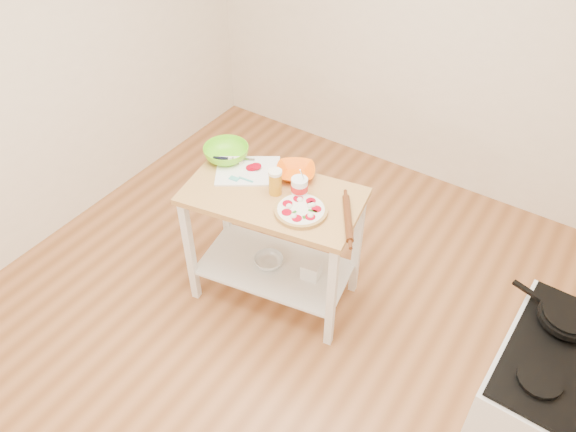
% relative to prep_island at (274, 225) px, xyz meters
% --- Properties ---
extents(room_shell, '(4.04, 4.54, 2.74)m').
position_rel_prep_island_xyz_m(room_shell, '(0.19, -0.38, 0.71)').
color(room_shell, '#AE6E40').
rests_on(room_shell, ground).
extents(prep_island, '(1.16, 0.77, 0.90)m').
position_rel_prep_island_xyz_m(prep_island, '(0.00, 0.00, 0.00)').
color(prep_island, tan).
rests_on(prep_island, ground).
extents(gas_stove, '(0.71, 0.82, 1.11)m').
position_rel_prep_island_xyz_m(gas_stove, '(1.84, -0.26, -0.17)').
color(gas_stove, white).
rests_on(gas_stove, ground).
extents(skillet, '(0.41, 0.27, 0.03)m').
position_rel_prep_island_xyz_m(skillet, '(1.70, -0.06, 0.33)').
color(skillet, black).
rests_on(skillet, gas_stove).
extents(pizza, '(0.31, 0.31, 0.05)m').
position_rel_prep_island_xyz_m(pizza, '(0.23, -0.05, 0.27)').
color(pizza, tan).
rests_on(pizza, prep_island).
extents(cutting_board, '(0.50, 0.47, 0.04)m').
position_rel_prep_island_xyz_m(cutting_board, '(-0.26, 0.10, 0.26)').
color(cutting_board, white).
rests_on(cutting_board, prep_island).
extents(spatula, '(0.15, 0.06, 0.01)m').
position_rel_prep_island_xyz_m(spatula, '(-0.24, -0.01, 0.27)').
color(spatula, '#48B6AE').
rests_on(spatula, cutting_board).
extents(knife, '(0.24, 0.15, 0.01)m').
position_rel_prep_island_xyz_m(knife, '(-0.43, 0.12, 0.27)').
color(knife, silver).
rests_on(knife, cutting_board).
extents(orange_bowl, '(0.34, 0.34, 0.06)m').
position_rel_prep_island_xyz_m(orange_bowl, '(0.02, 0.22, 0.29)').
color(orange_bowl, '#FF6307').
rests_on(orange_bowl, prep_island).
extents(green_bowl, '(0.33, 0.33, 0.09)m').
position_rel_prep_island_xyz_m(green_bowl, '(-0.46, 0.13, 0.30)').
color(green_bowl, '#6AD719').
rests_on(green_bowl, prep_island).
extents(beer_pint, '(0.08, 0.08, 0.17)m').
position_rel_prep_island_xyz_m(beer_pint, '(0.01, 0.02, 0.34)').
color(beer_pint, '#C8891A').
rests_on(beer_pint, prep_island).
extents(yogurt_tub, '(0.10, 0.10, 0.22)m').
position_rel_prep_island_xyz_m(yogurt_tub, '(0.14, 0.08, 0.32)').
color(yogurt_tub, white).
rests_on(yogurt_tub, prep_island).
extents(rolling_pin, '(0.24, 0.34, 0.04)m').
position_rel_prep_island_xyz_m(rolling_pin, '(0.50, 0.03, 0.28)').
color(rolling_pin, '#5B2D14').
rests_on(rolling_pin, prep_island).
extents(shelf_glass_bowl, '(0.25, 0.25, 0.06)m').
position_rel_prep_island_xyz_m(shelf_glass_bowl, '(-0.04, -0.00, -0.35)').
color(shelf_glass_bowl, silver).
rests_on(shelf_glass_bowl, prep_island).
extents(shelf_bin, '(0.13, 0.13, 0.12)m').
position_rel_prep_island_xyz_m(shelf_bin, '(0.25, 0.07, -0.33)').
color(shelf_bin, white).
rests_on(shelf_bin, prep_island).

